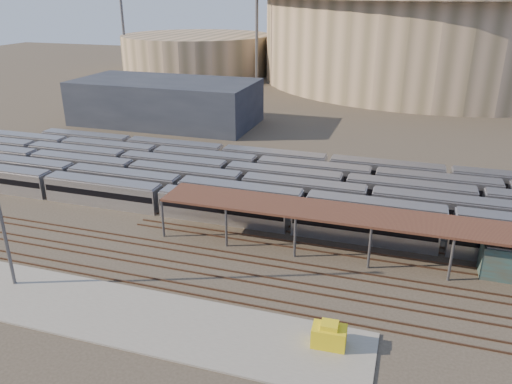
{
  "coord_description": "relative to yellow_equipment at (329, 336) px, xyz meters",
  "views": [
    {
      "loc": [
        20.56,
        -49.51,
        29.22
      ],
      "look_at": [
        0.97,
        12.0,
        3.11
      ],
      "focal_mm": 35.0,
      "sensor_mm": 36.0,
      "label": 1
    }
  ],
  "objects": [
    {
      "name": "subway_trains",
      "position": [
        -14.02,
        32.04,
        0.67
      ],
      "size": [
        126.89,
        23.9,
        3.6
      ],
      "color": "silver",
      "rests_on": "ground"
    },
    {
      "name": "ground",
      "position": [
        -15.81,
        13.54,
        -1.13
      ],
      "size": [
        420.0,
        420.0,
        0.0
      ],
      "primitive_type": "plane",
      "color": "#383026",
      "rests_on": "ground"
    },
    {
      "name": "inspection_shed",
      "position": [
        6.19,
        17.54,
        3.85
      ],
      "size": [
        60.3,
        6.0,
        5.3
      ],
      "color": "#515255",
      "rests_on": "ground"
    },
    {
      "name": "yellow_equipment",
      "position": [
        0.0,
        0.0,
        0.0
      ],
      "size": [
        3.06,
        1.99,
        1.87
      ],
      "primitive_type": "cube",
      "rotation": [
        0.0,
        0.0,
        0.04
      ],
      "color": "gold",
      "rests_on": "apron"
    },
    {
      "name": "stadium",
      "position": [
        9.19,
        153.54,
        15.34
      ],
      "size": [
        124.0,
        124.0,
        32.5
      ],
      "color": "tan",
      "rests_on": "ground"
    },
    {
      "name": "empty_tracks",
      "position": [
        -15.81,
        8.54,
        -1.04
      ],
      "size": [
        170.0,
        9.62,
        0.18
      ],
      "color": "#4C3323",
      "rests_on": "ground"
    },
    {
      "name": "apron",
      "position": [
        -20.81,
        -1.46,
        -1.03
      ],
      "size": [
        50.0,
        9.0,
        0.2
      ],
      "primitive_type": "cube",
      "color": "gray",
      "rests_on": "ground"
    },
    {
      "name": "floodlight_0",
      "position": [
        -45.81,
        123.54,
        19.51
      ],
      "size": [
        4.0,
        1.0,
        38.4
      ],
      "color": "#515255",
      "rests_on": "ground"
    },
    {
      "name": "floodlight_3",
      "position": [
        -25.81,
        173.54,
        19.51
      ],
      "size": [
        4.0,
        1.0,
        38.4
      ],
      "color": "#515255",
      "rests_on": "ground"
    },
    {
      "name": "service_building",
      "position": [
        -50.81,
        68.54,
        3.87
      ],
      "size": [
        42.0,
        20.0,
        10.0
      ],
      "primitive_type": "cube",
      "color": "#1E232D",
      "rests_on": "ground"
    },
    {
      "name": "secondary_arena",
      "position": [
        -75.81,
        143.54,
        5.87
      ],
      "size": [
        56.0,
        56.0,
        14.0
      ],
      "primitive_type": "cylinder",
      "color": "tan",
      "rests_on": "ground"
    },
    {
      "name": "floodlight_1",
      "position": [
        -100.81,
        133.54,
        19.51
      ],
      "size": [
        4.0,
        1.0,
        38.4
      ],
      "color": "#515255",
      "rests_on": "ground"
    }
  ]
}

